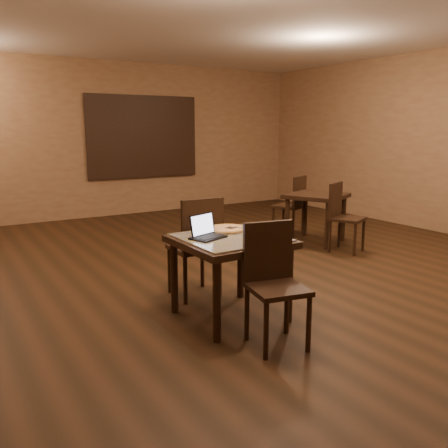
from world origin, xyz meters
TOP-DOWN VIEW (x-y plane):
  - ground at (0.00, 0.00)m, footprint 10.00×10.00m
  - wall_back at (0.00, 5.00)m, footprint 8.00×0.02m
  - ceiling at (0.00, 0.00)m, footprint 8.00×10.00m
  - mural at (0.50, 4.96)m, footprint 2.34×0.05m
  - tiled_table at (-0.99, -0.68)m, footprint 0.94×0.94m
  - chair_main_near at (-0.97, -1.29)m, footprint 0.50×0.50m
  - chair_main_far at (-0.99, -0.07)m, footprint 0.47×0.47m
  - laptop at (-1.19, -0.58)m, footprint 0.35×0.32m
  - plate at (-0.77, -0.86)m, footprint 0.26×0.26m
  - pizza_slice at (-0.77, -0.86)m, footprint 0.24×0.24m
  - pizza_pan at (-0.87, -0.44)m, footprint 0.35×0.35m
  - pizza_whole at (-0.87, -0.44)m, footprint 0.37×0.37m
  - spatula at (-0.85, -0.46)m, footprint 0.16×0.24m
  - napkin_roll at (-0.59, -0.82)m, footprint 0.04×0.18m
  - other_table_a at (1.70, 1.12)m, footprint 1.06×1.06m
  - other_table_a_chair_near at (1.66, 0.55)m, footprint 0.56×0.56m
  - other_table_a_chair_far at (1.73, 1.70)m, footprint 0.56×0.56m

SIDE VIEW (x-z plane):
  - ground at x=0.00m, z-range 0.00..0.00m
  - other_table_a_chair_near at x=1.66m, z-range 0.06..1.03m
  - other_table_a_chair_far at x=1.73m, z-range 0.06..1.03m
  - chair_main_near at x=-0.97m, z-range 0.06..1.05m
  - chair_main_far at x=-0.99m, z-range 0.07..1.11m
  - other_table_a at x=1.70m, z-range 0.25..1.00m
  - tiled_table at x=-0.99m, z-range 0.28..1.04m
  - pizza_pan at x=-0.87m, z-range 0.76..0.77m
  - plate at x=-0.77m, z-range 0.76..0.78m
  - pizza_whole at x=-0.87m, z-range 0.77..0.80m
  - napkin_roll at x=-0.59m, z-range 0.76..0.81m
  - pizza_slice at x=-0.77m, z-range 0.78..0.80m
  - spatula at x=-0.85m, z-range 0.79..0.79m
  - laptop at x=-1.19m, z-range 0.71..0.92m
  - wall_back at x=0.00m, z-range 0.00..3.00m
  - mural at x=0.50m, z-range 0.73..2.37m
  - ceiling at x=0.00m, z-range 2.99..3.01m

